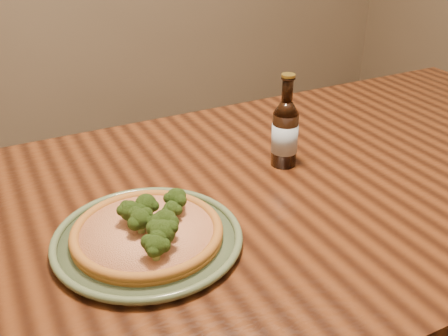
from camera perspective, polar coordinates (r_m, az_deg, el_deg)
name	(u,v)px	position (r m, az deg, el deg)	size (l,w,h in m)	color
table	(320,208)	(1.21, 10.42, -4.35)	(1.60, 0.90, 0.75)	#4F2611
plate	(148,239)	(0.93, -8.31, -7.61)	(0.33, 0.33, 0.02)	#576948
pizza	(148,230)	(0.92, -8.24, -6.74)	(0.26, 0.26, 0.07)	#B06E27
beer_bottle	(285,133)	(1.15, 6.65, 3.86)	(0.06, 0.06, 0.21)	black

